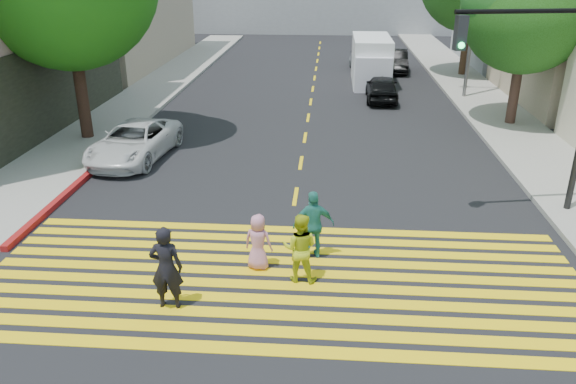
# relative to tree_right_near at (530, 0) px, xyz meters

# --- Properties ---
(ground) EXTENTS (120.00, 120.00, 0.00)m
(ground) POSITION_rel_tree_right_near_xyz_m (-8.71, -14.39, -5.10)
(ground) COLOR black
(sidewalk_left) EXTENTS (3.00, 40.00, 0.15)m
(sidewalk_left) POSITION_rel_tree_right_near_xyz_m (-17.21, 7.61, -5.03)
(sidewalk_left) COLOR gray
(sidewalk_left) RESTS_ON ground
(sidewalk_right) EXTENTS (3.00, 60.00, 0.15)m
(sidewalk_right) POSITION_rel_tree_right_near_xyz_m (-0.21, 0.61, -5.03)
(sidewalk_right) COLOR gray
(sidewalk_right) RESTS_ON ground
(curb_red) EXTENTS (0.20, 8.00, 0.16)m
(curb_red) POSITION_rel_tree_right_near_xyz_m (-15.61, -8.39, -5.02)
(curb_red) COLOR maroon
(curb_red) RESTS_ON ground
(crosswalk) EXTENTS (13.40, 5.30, 0.01)m
(crosswalk) POSITION_rel_tree_right_near_xyz_m (-8.71, -13.12, -5.10)
(crosswalk) COLOR yellow
(crosswalk) RESTS_ON ground
(lane_line) EXTENTS (0.12, 34.40, 0.01)m
(lane_line) POSITION_rel_tree_right_near_xyz_m (-8.71, 8.11, -5.10)
(lane_line) COLOR yellow
(lane_line) RESTS_ON ground
(tree_right_near) EXTENTS (5.99, 5.65, 7.55)m
(tree_right_near) POSITION_rel_tree_right_near_xyz_m (0.00, 0.00, 0.00)
(tree_right_near) COLOR #462D22
(tree_right_near) RESTS_ON ground
(pedestrian_man) EXTENTS (0.68, 0.45, 1.82)m
(pedestrian_man) POSITION_rel_tree_right_near_xyz_m (-10.94, -14.35, -4.19)
(pedestrian_man) COLOR black
(pedestrian_man) RESTS_ON ground
(pedestrian_woman) EXTENTS (0.84, 0.69, 1.60)m
(pedestrian_woman) POSITION_rel_tree_right_near_xyz_m (-8.32, -13.11, -4.30)
(pedestrian_woman) COLOR #ADBD1A
(pedestrian_woman) RESTS_ON ground
(pedestrian_child) EXTENTS (0.73, 0.55, 1.34)m
(pedestrian_child) POSITION_rel_tree_right_near_xyz_m (-9.30, -12.65, -4.43)
(pedestrian_child) COLOR #BD7594
(pedestrian_child) RESTS_ON ground
(pedestrian_extra) EXTENTS (1.05, 0.62, 1.69)m
(pedestrian_extra) POSITION_rel_tree_right_near_xyz_m (-8.06, -12.03, -4.26)
(pedestrian_extra) COLOR #287D72
(pedestrian_extra) RESTS_ON ground
(white_sedan) EXTENTS (2.61, 4.83, 1.29)m
(white_sedan) POSITION_rel_tree_right_near_xyz_m (-14.63, -5.39, -4.46)
(white_sedan) COLOR silver
(white_sedan) RESTS_ON ground
(dark_car_near) EXTENTS (1.63, 3.84, 1.29)m
(dark_car_near) POSITION_rel_tree_right_near_xyz_m (-5.19, 4.13, -4.46)
(dark_car_near) COLOR black
(dark_car_near) RESTS_ON ground
(silver_car) EXTENTS (2.42, 4.49, 1.24)m
(silver_car) POSITION_rel_tree_right_near_xyz_m (-5.51, 14.40, -4.49)
(silver_car) COLOR gray
(silver_car) RESTS_ON ground
(dark_car_parked) EXTENTS (1.65, 4.17, 1.35)m
(dark_car_parked) POSITION_rel_tree_right_near_xyz_m (-3.74, 12.05, -4.43)
(dark_car_parked) COLOR black
(dark_car_parked) RESTS_ON ground
(white_van) EXTENTS (2.06, 5.41, 2.55)m
(white_van) POSITION_rel_tree_right_near_xyz_m (-5.50, 8.30, -3.89)
(white_van) COLOR white
(white_van) RESTS_ON ground
(traffic_signal) EXTENTS (3.95, 1.02, 5.86)m
(traffic_signal) POSITION_rel_tree_right_near_xyz_m (-2.08, -9.20, -1.31)
(traffic_signal) COLOR black
(traffic_signal) RESTS_ON ground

